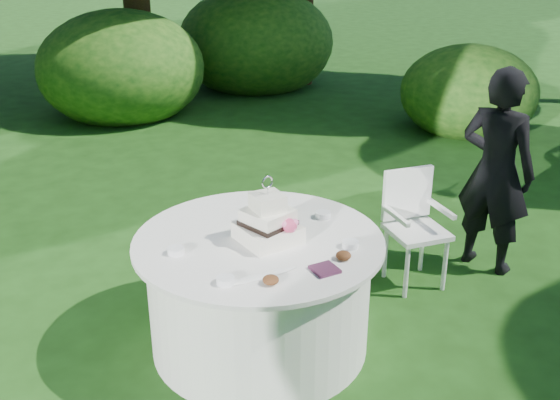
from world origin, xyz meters
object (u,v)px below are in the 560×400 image
object	(u,v)px
table	(259,292)
chair	(413,218)
cake	(268,224)
guest	(496,171)
napkins	(325,269)

from	to	relation	value
table	chair	world-z (taller)	chair
cake	guest	bearing A→B (deg)	4.24
table	chair	xyz separation A→B (m)	(1.40, 0.22, 0.13)
napkins	table	xyz separation A→B (m)	(-0.15, 0.54, -0.39)
cake	chair	distance (m)	1.43
guest	chair	distance (m)	0.75
guest	cake	size ratio (longest dim) A/B	3.76
guest	chair	size ratio (longest dim) A/B	1.84
napkins	guest	world-z (taller)	guest
table	chair	distance (m)	1.42
cake	chair	world-z (taller)	cake
napkins	table	world-z (taller)	napkins
napkins	cake	bearing A→B (deg)	102.17
guest	chair	xyz separation A→B (m)	(-0.68, 0.11, -0.30)
guest	chair	bearing A→B (deg)	59.55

